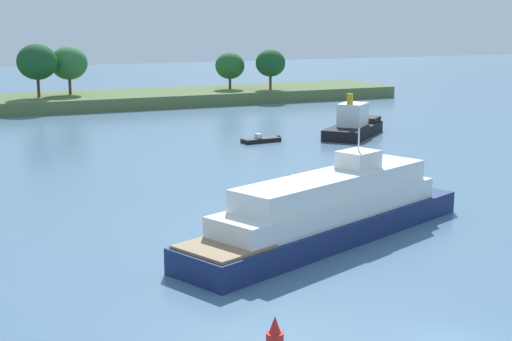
# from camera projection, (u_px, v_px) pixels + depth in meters

# --- Properties ---
(treeline_island) EXTENTS (90.45, 15.81, 9.75)m
(treeline_island) POSITION_uv_depth(u_px,v_px,m) (122.00, 92.00, 115.96)
(treeline_island) COLOR #566B3D
(treeline_island) RESTS_ON ground
(white_riverboat) EXTENTS (22.42, 12.37, 6.55)m
(white_riverboat) POSITION_uv_depth(u_px,v_px,m) (330.00, 211.00, 45.35)
(white_riverboat) COLOR navy
(white_riverboat) RESTS_ON ground
(tugboat) EXTENTS (10.73, 10.15, 5.05)m
(tugboat) POSITION_uv_depth(u_px,v_px,m) (354.00, 125.00, 85.72)
(tugboat) COLOR black
(tugboat) RESTS_ON ground
(small_motorboat) EXTENTS (4.67, 2.06, 0.97)m
(small_motorboat) POSITION_uv_depth(u_px,v_px,m) (261.00, 140.00, 81.59)
(small_motorboat) COLOR black
(small_motorboat) RESTS_ON ground
(channel_buoy_green) EXTENTS (0.70, 0.70, 1.90)m
(channel_buoy_green) POSITION_uv_depth(u_px,v_px,m) (289.00, 188.00, 55.96)
(channel_buoy_green) COLOR green
(channel_buoy_green) RESTS_ON ground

